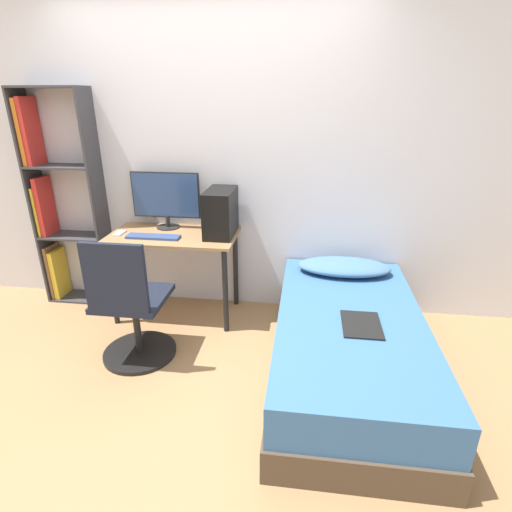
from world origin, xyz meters
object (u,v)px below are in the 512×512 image
monitor (166,198)px  keyboard (153,237)px  bookshelf (57,203)px  office_chair (131,314)px  bed (348,345)px  pc_tower (221,212)px

monitor → keyboard: 0.38m
bookshelf → monitor: bookshelf is taller
bookshelf → office_chair: bookshelf is taller
monitor → keyboard: (-0.03, -0.28, -0.25)m
bookshelf → monitor: size_ratio=3.19×
bed → pc_tower: 1.41m
keyboard → pc_tower: size_ratio=1.04×
keyboard → pc_tower: 0.57m
monitor → bed: bearing=-28.8°
bed → bookshelf: bearing=162.0°
keyboard → bookshelf: bearing=164.4°
bookshelf → office_chair: (0.98, -0.84, -0.55)m
keyboard → bed: bearing=-19.5°
office_chair → monitor: 1.06m
bed → keyboard: (-1.53, 0.54, 0.52)m
office_chair → pc_tower: pc_tower is taller
bookshelf → keyboard: (0.96, -0.27, -0.18)m
keyboard → pc_tower: (0.52, 0.17, 0.17)m
bookshelf → pc_tower: bookshelf is taller
office_chair → bed: 1.51m
office_chair → keyboard: bearing=92.2°
pc_tower → keyboard: bearing=-162.3°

